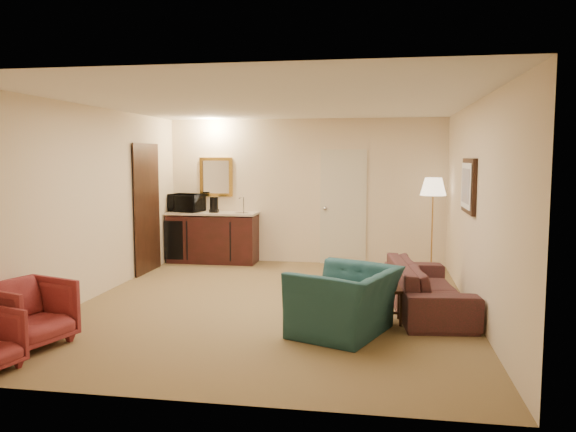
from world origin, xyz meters
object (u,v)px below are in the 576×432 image
object	(u,v)px
wetbar_cabinet	(213,237)
waste_bin	(247,256)
coffee_maker	(214,205)
coffee_table	(379,304)
floor_lamp	(432,226)
sofa	(427,279)
teal_armchair	(345,290)
rose_chair_near	(28,310)
microwave	(186,201)

from	to	relation	value
wetbar_cabinet	waste_bin	distance (m)	0.73
waste_bin	coffee_maker	xyz separation A→B (m)	(-0.61, 0.02, 0.92)
wetbar_cabinet	coffee_table	world-z (taller)	wetbar_cabinet
floor_lamp	waste_bin	size ratio (longest dim) A/B	5.49
sofa	coffee_table	bearing A→B (deg)	128.29
wetbar_cabinet	coffee_maker	bearing A→B (deg)	-48.96
wetbar_cabinet	coffee_table	distance (m)	4.47
teal_armchair	sofa	bearing A→B (deg)	160.98
rose_chair_near	sofa	bearing A→B (deg)	-45.70
coffee_maker	sofa	bearing A→B (deg)	-18.29
microwave	coffee_maker	world-z (taller)	microwave
waste_bin	floor_lamp	bearing A→B (deg)	-5.52
sofa	waste_bin	xyz separation A→B (m)	(-2.95, 2.63, -0.26)
teal_armchair	waste_bin	distance (m)	4.25
coffee_table	coffee_maker	bearing A→B (deg)	132.49
wetbar_cabinet	coffee_table	bearing A→B (deg)	-47.54
rose_chair_near	microwave	size ratio (longest dim) A/B	1.25
wetbar_cabinet	rose_chair_near	xyz separation A→B (m)	(-0.50, -4.72, -0.09)
rose_chair_near	floor_lamp	xyz separation A→B (m)	(4.35, 4.34, 0.43)
sofa	coffee_maker	bearing A→B (deg)	46.62
sofa	teal_armchair	world-z (taller)	teal_armchair
teal_armchair	rose_chair_near	xyz separation A→B (m)	(-3.15, -0.92, -0.11)
coffee_table	teal_armchair	bearing A→B (deg)	-125.57
coffee_table	floor_lamp	distance (m)	3.09
floor_lamp	waste_bin	world-z (taller)	floor_lamp
wetbar_cabinet	floor_lamp	size ratio (longest dim) A/B	1.03
coffee_table	coffee_maker	xyz separation A→B (m)	(-2.97, 3.24, 0.85)
wetbar_cabinet	teal_armchair	world-z (taller)	teal_armchair
sofa	microwave	world-z (taller)	microwave
coffee_table	waste_bin	xyz separation A→B (m)	(-2.36, 3.22, -0.06)
waste_bin	coffee_maker	size ratio (longest dim) A/B	1.03
coffee_table	floor_lamp	size ratio (longest dim) A/B	0.46
wetbar_cabinet	waste_bin	world-z (taller)	wetbar_cabinet
wetbar_cabinet	coffee_maker	xyz separation A→B (m)	(0.04, -0.05, 0.60)
floor_lamp	rose_chair_near	bearing A→B (deg)	-135.06
teal_armchair	coffee_table	bearing A→B (deg)	166.39
rose_chair_near	coffee_table	xyz separation A→B (m)	(3.51, 1.43, -0.16)
waste_bin	teal_armchair	bearing A→B (deg)	-61.84
waste_bin	microwave	xyz separation A→B (m)	(-1.15, 0.09, 0.97)
coffee_maker	floor_lamp	bearing A→B (deg)	13.50
coffee_table	wetbar_cabinet	bearing A→B (deg)	132.46
rose_chair_near	coffee_table	bearing A→B (deg)	-49.74
wetbar_cabinet	coffee_maker	distance (m)	0.60
waste_bin	microwave	size ratio (longest dim) A/B	0.49
wetbar_cabinet	coffee_maker	size ratio (longest dim) A/B	5.85
rose_chair_near	floor_lamp	bearing A→B (deg)	-26.94
rose_chair_near	microwave	bearing A→B (deg)	18.12
teal_armchair	waste_bin	xyz separation A→B (m)	(-2.00, 3.73, -0.34)
teal_armchair	wetbar_cabinet	bearing A→B (deg)	-123.19
floor_lamp	sofa	bearing A→B (deg)	-96.14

